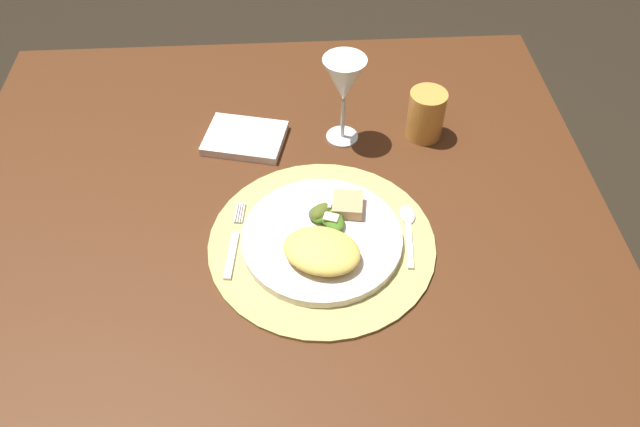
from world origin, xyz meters
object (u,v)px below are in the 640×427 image
(fork, at_px, (234,243))
(spoon, at_px, (408,225))
(wine_glass, at_px, (344,83))
(dining_table, at_px, (280,246))
(napkin, at_px, (245,138))
(amber_tumbler, at_px, (426,115))
(dinner_plate, at_px, (322,239))

(fork, xyz_separation_m, spoon, (0.29, 0.02, 0.00))
(spoon, height_order, wine_glass, wine_glass)
(dining_table, height_order, wine_glass, wine_glass)
(wine_glass, bearing_deg, spoon, -69.18)
(spoon, distance_m, napkin, 0.37)
(dining_table, relative_size, fork, 7.07)
(fork, bearing_deg, spoon, 4.48)
(wine_glass, xyz_separation_m, amber_tumbler, (0.16, 0.00, -0.08))
(dining_table, relative_size, spoon, 8.44)
(dining_table, bearing_deg, napkin, 108.99)
(dining_table, height_order, napkin, napkin)
(dinner_plate, bearing_deg, napkin, 116.44)
(dining_table, xyz_separation_m, fork, (-0.07, -0.09, 0.12))
(dinner_plate, height_order, spoon, dinner_plate)
(spoon, bearing_deg, dinner_plate, -170.10)
(dining_table, xyz_separation_m, dinner_plate, (0.07, -0.10, 0.13))
(fork, height_order, wine_glass, wine_glass)
(dining_table, xyz_separation_m, wine_glass, (0.13, 0.17, 0.24))
(dinner_plate, distance_m, amber_tumbler, 0.34)
(fork, bearing_deg, dinner_plate, -1.15)
(dinner_plate, distance_m, wine_glass, 0.29)
(napkin, relative_size, wine_glass, 0.84)
(dining_table, bearing_deg, fork, -127.29)
(fork, height_order, amber_tumbler, amber_tumbler)
(napkin, xyz_separation_m, amber_tumbler, (0.35, 0.00, 0.04))
(napkin, height_order, amber_tumbler, amber_tumbler)
(wine_glass, distance_m, amber_tumbler, 0.18)
(dining_table, bearing_deg, wine_glass, 52.77)
(fork, xyz_separation_m, amber_tumbler, (0.36, 0.26, 0.04))
(dining_table, xyz_separation_m, spoon, (0.22, -0.07, 0.12))
(spoon, relative_size, amber_tumbler, 1.41)
(fork, xyz_separation_m, napkin, (0.01, 0.26, -0.00))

